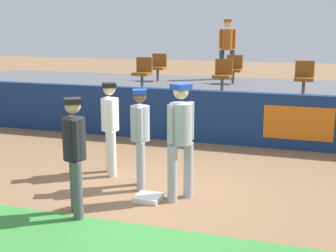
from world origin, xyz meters
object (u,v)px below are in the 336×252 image
player_runner_visitor (140,132)px  seat_front_right (304,76)px  spectator_hooded (227,45)px  player_coach_visitor (181,134)px  seat_back_center (234,68)px  player_umpire (75,149)px  seat_front_center (223,73)px  seat_back_left (158,66)px  player_fielder_home (110,122)px  seat_front_left (143,71)px  first_base (148,198)px

player_runner_visitor → seat_front_right: seat_front_right is taller
spectator_hooded → player_runner_visitor: bearing=83.1°
player_coach_visitor → spectator_hooded: (-0.89, 8.13, 1.05)m
seat_back_center → spectator_hooded: (-0.43, 1.13, 0.62)m
player_runner_visitor → seat_back_center: bearing=154.7°
player_umpire → seat_back_center: (0.79, 8.08, 0.50)m
player_runner_visitor → seat_front_center: (0.38, 4.88, 0.52)m
seat_back_center → seat_back_left: (-2.37, -0.00, -0.00)m
player_umpire → seat_back_left: (-1.58, 8.08, 0.50)m
player_fielder_home → spectator_hooded: size_ratio=0.90×
seat_front_right → spectator_hooded: spectator_hooded is taller
player_fielder_home → spectator_hooded: spectator_hooded is taller
player_runner_visitor → spectator_hooded: spectator_hooded is taller
player_coach_visitor → seat_front_left: seat_front_left is taller
first_base → spectator_hooded: spectator_hooded is taller
player_runner_visitor → seat_front_center: seat_front_center is taller
player_fielder_home → player_runner_visitor: size_ratio=1.01×
first_base → seat_back_center: seat_back_center is taller
player_fielder_home → seat_front_right: size_ratio=2.03×
seat_front_right → seat_front_center: 2.04m
player_umpire → seat_front_center: bearing=136.2°
first_base → player_runner_visitor: size_ratio=0.24×
first_base → seat_back_center: (0.01, 7.21, 1.46)m
seat_front_right → player_umpire: bearing=-114.6°
player_runner_visitor → player_coach_visitor: (0.80, -0.32, 0.09)m
first_base → player_coach_visitor: player_coach_visitor is taller
player_fielder_home → seat_front_center: 4.53m
first_base → seat_front_center: size_ratio=0.48×
seat_front_left → seat_front_center: (2.23, -0.00, -0.00)m
seat_back_left → spectator_hooded: bearing=30.2°
player_fielder_home → seat_front_center: size_ratio=2.03×
player_umpire → seat_front_right: 6.92m
player_fielder_home → player_coach_visitor: size_ratio=0.92×
seat_back_center → player_runner_visitor: bearing=-92.9°
seat_front_left → seat_front_center: same height
player_coach_visitor → player_umpire: bearing=-16.6°
seat_back_center → seat_front_right: same height
player_runner_visitor → seat_back_left: size_ratio=2.01×
player_umpire → player_fielder_home: bearing=154.0°
spectator_hooded → seat_front_right: bearing=123.0°
seat_back_left → spectator_hooded: (1.94, 1.13, 0.62)m
spectator_hooded → player_coach_visitor: bearing=88.7°
seat_front_center → seat_back_left: bearing=143.3°
player_runner_visitor → player_fielder_home: bearing=-146.3°
player_runner_visitor → seat_front_right: bearing=131.2°
player_coach_visitor → seat_back_left: size_ratio=2.20×
seat_front_left → seat_front_right: 4.27m
player_coach_visitor → seat_front_center: bearing=-142.7°
player_fielder_home → player_umpire: (0.35, -1.93, 0.02)m
first_base → player_umpire: player_umpire is taller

